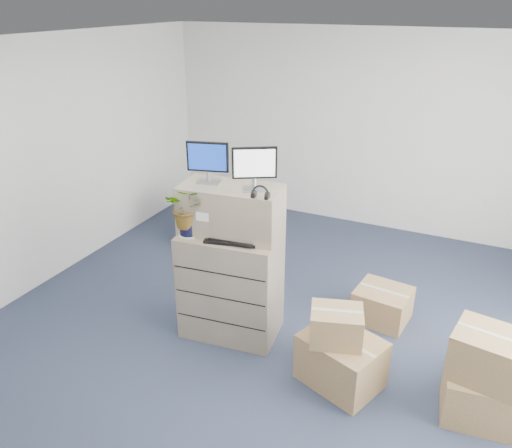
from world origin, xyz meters
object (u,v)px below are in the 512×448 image
at_px(keyboard, 232,240).
at_px(office_chair, 212,214).
at_px(monitor_left, 208,160).
at_px(water_bottle, 243,220).
at_px(potted_plant, 188,213).
at_px(filing_cabinet_lower, 231,285).
at_px(monitor_right, 254,166).

distance_m(keyboard, office_chair, 2.44).
relative_size(monitor_left, water_bottle, 1.33).
xyz_separation_m(water_bottle, potted_plant, (-0.46, -0.23, 0.08)).
xyz_separation_m(filing_cabinet_lower, keyboard, (0.08, -0.11, 0.56)).
bearing_deg(office_chair, water_bottle, 112.96).
distance_m(filing_cabinet_lower, monitor_left, 1.26).
height_order(filing_cabinet_lower, water_bottle, water_bottle).
bearing_deg(office_chair, potted_plant, 99.50).
distance_m(monitor_left, keyboard, 0.77).
height_order(monitor_right, office_chair, monitor_right).
height_order(monitor_right, potted_plant, monitor_right).
relative_size(keyboard, potted_plant, 1.03).
height_order(potted_plant, office_chair, potted_plant).
relative_size(monitor_right, office_chair, 0.52).
relative_size(filing_cabinet_lower, monitor_right, 2.79).
distance_m(filing_cabinet_lower, monitor_right, 1.26).
relative_size(water_bottle, office_chair, 0.39).
xyz_separation_m(filing_cabinet_lower, potted_plant, (-0.35, -0.17, 0.78)).
bearing_deg(keyboard, monitor_right, 36.63).
xyz_separation_m(potted_plant, office_chair, (-0.90, 1.97, -0.95)).
bearing_deg(monitor_right, keyboard, -159.57).
bearing_deg(office_chair, monitor_right, 115.26).
distance_m(filing_cabinet_lower, water_bottle, 0.71).
bearing_deg(filing_cabinet_lower, monitor_right, 8.89).
height_order(monitor_left, office_chair, monitor_left).
bearing_deg(filing_cabinet_lower, office_chair, 118.43).
relative_size(monitor_left, potted_plant, 0.82).
bearing_deg(office_chair, monitor_left, 104.87).
xyz_separation_m(monitor_left, monitor_right, (0.47, 0.01, 0.00)).
xyz_separation_m(filing_cabinet_lower, office_chair, (-1.25, 1.80, -0.17)).
bearing_deg(potted_plant, keyboard, 7.13).
bearing_deg(water_bottle, monitor_right, 1.52).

